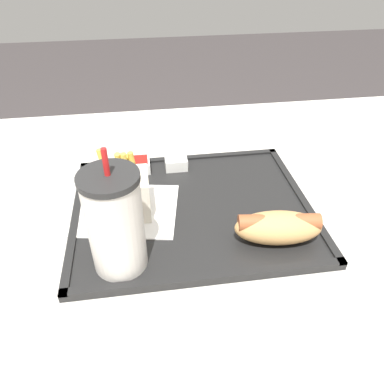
{
  "coord_description": "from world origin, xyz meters",
  "views": [
    {
      "loc": [
        0.08,
        0.45,
        1.1
      ],
      "look_at": [
        0.01,
        -0.03,
        0.75
      ],
      "focal_mm": 35.0,
      "sensor_mm": 36.0,
      "label": 1
    }
  ],
  "objects_px": {
    "fries_carton": "(123,194)",
    "soda_cup": "(115,222)",
    "sauce_cup_mayo": "(176,162)",
    "sauce_cup_ketchup": "(139,165)",
    "hot_dog_far": "(278,227)"
  },
  "relations": [
    {
      "from": "fries_carton",
      "to": "soda_cup",
      "type": "bearing_deg",
      "value": 87.23
    },
    {
      "from": "hot_dog_far",
      "to": "fries_carton",
      "type": "relative_size",
      "value": 1.09
    },
    {
      "from": "sauce_cup_mayo",
      "to": "sauce_cup_ketchup",
      "type": "height_order",
      "value": "same"
    },
    {
      "from": "sauce_cup_mayo",
      "to": "sauce_cup_ketchup",
      "type": "xyz_separation_m",
      "value": [
        0.07,
        0.0,
        0.0
      ]
    },
    {
      "from": "fries_carton",
      "to": "sauce_cup_mayo",
      "type": "relative_size",
      "value": 2.94
    },
    {
      "from": "soda_cup",
      "to": "sauce_cup_mayo",
      "type": "relative_size",
      "value": 4.39
    },
    {
      "from": "hot_dog_far",
      "to": "sauce_cup_ketchup",
      "type": "height_order",
      "value": "hot_dog_far"
    },
    {
      "from": "fries_carton",
      "to": "sauce_cup_ketchup",
      "type": "bearing_deg",
      "value": -101.88
    },
    {
      "from": "hot_dog_far",
      "to": "sauce_cup_mayo",
      "type": "distance_m",
      "value": 0.25
    },
    {
      "from": "soda_cup",
      "to": "sauce_cup_ketchup",
      "type": "distance_m",
      "value": 0.24
    },
    {
      "from": "soda_cup",
      "to": "hot_dog_far",
      "type": "height_order",
      "value": "soda_cup"
    },
    {
      "from": "soda_cup",
      "to": "sauce_cup_mayo",
      "type": "height_order",
      "value": "soda_cup"
    },
    {
      "from": "sauce_cup_mayo",
      "to": "sauce_cup_ketchup",
      "type": "distance_m",
      "value": 0.07
    },
    {
      "from": "hot_dog_far",
      "to": "fries_carton",
      "type": "xyz_separation_m",
      "value": [
        0.22,
        -0.1,
        0.01
      ]
    },
    {
      "from": "hot_dog_far",
      "to": "fries_carton",
      "type": "height_order",
      "value": "fries_carton"
    }
  ]
}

